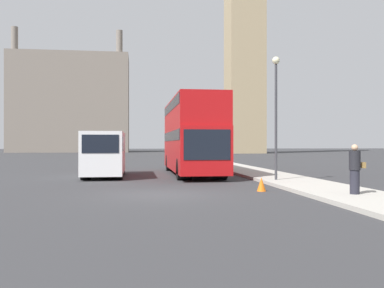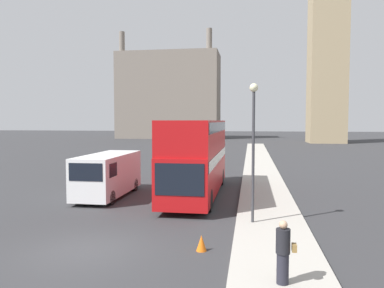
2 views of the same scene
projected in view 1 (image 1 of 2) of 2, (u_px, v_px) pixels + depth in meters
The scene contains 8 objects.
ground_plane at pixel (162, 194), 15.74m from camera, with size 300.00×300.00×0.00m, color #333335.
sidewalk_strip at pixel (329, 190), 16.59m from camera, with size 2.97×120.00×0.15m.
building_block_distant at pixel (71, 104), 96.51m from camera, with size 25.71×11.56×26.61m.
red_double_decker_bus at pixel (192, 133), 25.96m from camera, with size 2.62×11.15×4.49m.
white_van at pixel (105, 153), 24.06m from camera, with size 2.16×6.08×2.51m.
pedestrian at pixel (355, 169), 14.58m from camera, with size 0.54×0.38×1.70m.
street_lamp at pixel (276, 99), 20.43m from camera, with size 0.36×0.36×5.89m.
traffic_cone at pixel (261, 184), 16.79m from camera, with size 0.36×0.36×0.55m.
Camera 1 is at (-0.95, -15.75, 1.87)m, focal length 40.00 mm.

